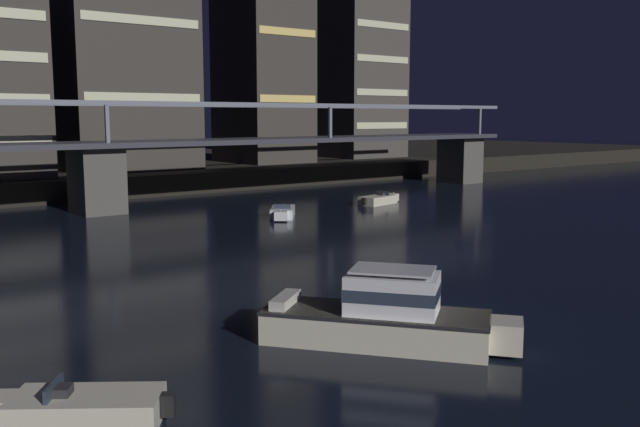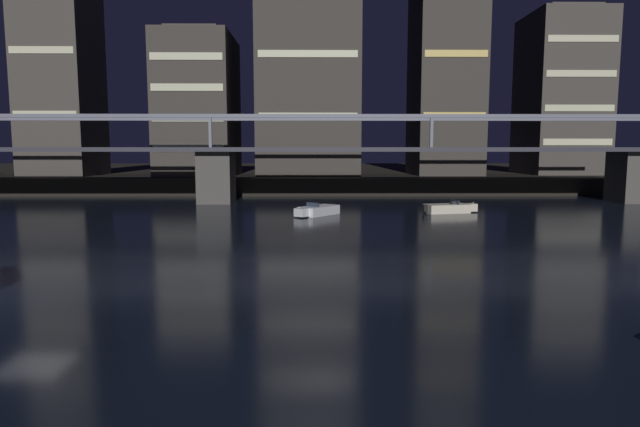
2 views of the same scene
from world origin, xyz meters
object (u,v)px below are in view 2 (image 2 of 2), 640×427
object	(u,v)px
tower_west_low	(58,25)
speedboat_near_center	(317,211)
tower_west_tall	(199,106)
tower_central	(308,31)
tower_east_tall	(447,30)
river_bridge	(216,161)
tower_east_low	(561,94)
speedboat_mid_left	(449,208)

from	to	relation	value
tower_west_low	speedboat_near_center	xyz separation A→B (m)	(35.25, -29.29, -22.28)
tower_west_tall	tower_central	distance (m)	18.33
tower_west_low	tower_east_tall	distance (m)	53.77
tower_west_low	tower_central	distance (m)	34.20
tower_central	tower_east_tall	size ratio (longest dim) A/B	0.98
river_bridge	tower_east_tall	xyz separation A→B (m)	(29.41, 19.61, 18.01)
tower_east_low	speedboat_mid_left	world-z (taller)	tower_east_low
tower_central	tower_east_tall	xyz separation A→B (m)	(19.54, 1.46, 0.45)
river_bridge	speedboat_mid_left	xyz separation A→B (m)	(22.99, -10.00, -4.13)
tower_west_low	tower_west_tall	xyz separation A→B (m)	(19.20, -1.40, -10.96)
tower_east_tall	tower_east_low	xyz separation A→B (m)	(17.73, 2.14, -8.62)
river_bridge	tower_central	world-z (taller)	tower_central
tower_east_tall	speedboat_mid_left	distance (m)	37.52
tower_west_low	speedboat_near_center	distance (m)	50.96
river_bridge	tower_west_tall	distance (m)	18.46
tower_central	tower_east_tall	world-z (taller)	tower_east_tall
tower_east_low	speedboat_near_center	xyz separation A→B (m)	(-36.21, -33.43, -13.52)
tower_central	speedboat_near_center	distance (m)	36.89
tower_east_low	tower_east_tall	bearing A→B (deg)	-173.12
tower_east_tall	speedboat_near_center	size ratio (longest dim) A/B	8.83
tower_east_low	speedboat_near_center	distance (m)	51.11
tower_east_low	speedboat_mid_left	bearing A→B (deg)	-127.25
tower_west_low	speedboat_near_center	bearing A→B (deg)	-39.73
speedboat_near_center	speedboat_mid_left	size ratio (longest dim) A/B	0.89
tower_east_tall	tower_east_low	world-z (taller)	tower_east_tall
tower_east_tall	tower_east_low	bearing A→B (deg)	6.88
river_bridge	tower_west_low	bearing A→B (deg)	144.10
river_bridge	tower_east_tall	size ratio (longest dim) A/B	2.37
tower_east_low	tower_west_low	bearing A→B (deg)	-176.69
tower_west_low	tower_east_tall	size ratio (longest dim) A/B	1.01
tower_west_low	tower_east_tall	world-z (taller)	tower_west_low
tower_west_low	tower_central	xyz separation A→B (m)	(34.19, 0.53, -0.59)
speedboat_near_center	speedboat_mid_left	world-z (taller)	same
tower_west_low	river_bridge	bearing A→B (deg)	-35.90
tower_central	tower_east_low	world-z (taller)	tower_central
tower_west_tall	tower_west_low	bearing A→B (deg)	175.84
tower_east_low	speedboat_near_center	size ratio (longest dim) A/B	5.12
river_bridge	speedboat_near_center	size ratio (longest dim) A/B	20.90
river_bridge	tower_central	bearing A→B (deg)	61.45
tower_central	speedboat_mid_left	size ratio (longest dim) A/B	7.70
tower_central	tower_west_low	bearing A→B (deg)	-179.10
tower_central	speedboat_mid_left	distance (m)	37.88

